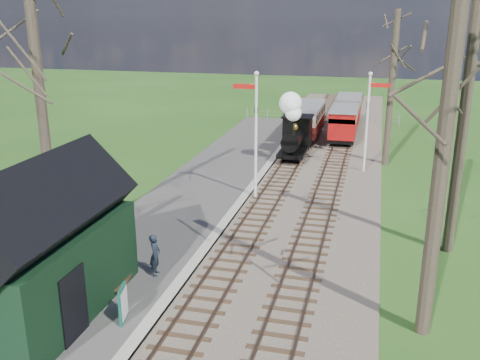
# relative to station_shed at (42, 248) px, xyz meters

# --- Properties ---
(distant_hills) EXTENTS (114.40, 48.00, 22.02)m
(distant_hills) POSITION_rel_station_shed_xyz_m (5.70, 60.38, -18.47)
(distant_hills) COLOR #385B23
(distant_hills) RESTS_ON ground
(ballast_bed) EXTENTS (8.00, 60.00, 0.10)m
(ballast_bed) POSITION_rel_station_shed_xyz_m (5.60, 18.00, -2.22)
(ballast_bed) COLOR brown
(ballast_bed) RESTS_ON ground
(track_near) EXTENTS (1.60, 60.00, 0.15)m
(track_near) POSITION_rel_station_shed_xyz_m (4.30, 18.00, -2.17)
(track_near) COLOR brown
(track_near) RESTS_ON ground
(track_far) EXTENTS (1.60, 60.00, 0.15)m
(track_far) POSITION_rel_station_shed_xyz_m (6.90, 18.00, -2.17)
(track_far) COLOR brown
(track_far) RESTS_ON ground
(platform) EXTENTS (5.00, 44.00, 0.20)m
(platform) POSITION_rel_station_shed_xyz_m (0.80, 10.00, -2.17)
(platform) COLOR #474442
(platform) RESTS_ON ground
(coping_strip) EXTENTS (0.40, 44.00, 0.21)m
(coping_strip) POSITION_rel_station_shed_xyz_m (3.10, 10.00, -2.16)
(coping_strip) COLOR #B2AD9E
(coping_strip) RESTS_ON ground
(station_shed) EXTENTS (3.25, 6.30, 4.78)m
(station_shed) POSITION_rel_station_shed_xyz_m (0.00, 0.00, 0.00)
(station_shed) COLOR black
(station_shed) RESTS_ON platform
(semaphore_near) EXTENTS (1.22, 0.24, 6.22)m
(semaphore_near) POSITION_rel_station_shed_xyz_m (3.53, 12.00, 1.35)
(semaphore_near) COLOR silver
(semaphore_near) RESTS_ON ground
(semaphore_far) EXTENTS (1.22, 0.24, 5.72)m
(semaphore_far) POSITION_rel_station_shed_xyz_m (8.67, 18.00, 1.08)
(semaphore_far) COLOR silver
(semaphore_far) RESTS_ON ground
(bare_trees) EXTENTS (15.51, 22.39, 12.00)m
(bare_trees) POSITION_rel_station_shed_xyz_m (5.63, 6.10, 2.94)
(bare_trees) COLOR #382D23
(bare_trees) RESTS_ON ground
(fence_line) EXTENTS (12.60, 0.08, 1.00)m
(fence_line) POSITION_rel_station_shed_xyz_m (4.60, 32.00, -1.72)
(fence_line) COLOR slate
(fence_line) RESTS_ON ground
(locomotive) EXTENTS (1.69, 3.95, 4.23)m
(locomotive) POSITION_rel_station_shed_xyz_m (4.29, 19.70, -0.31)
(locomotive) COLOR black
(locomotive) RESTS_ON ground
(coach) EXTENTS (1.97, 6.76, 2.08)m
(coach) POSITION_rel_station_shed_xyz_m (4.30, 25.76, -0.83)
(coach) COLOR black
(coach) RESTS_ON ground
(red_carriage_a) EXTENTS (1.88, 4.66, 1.98)m
(red_carriage_a) POSITION_rel_station_shed_xyz_m (6.90, 25.35, -0.88)
(red_carriage_a) COLOR black
(red_carriage_a) RESTS_ON ground
(red_carriage_b) EXTENTS (1.88, 4.66, 1.98)m
(red_carriage_b) POSITION_rel_station_shed_xyz_m (6.90, 30.85, -0.88)
(red_carriage_b) COLOR black
(red_carriage_b) RESTS_ON ground
(sign_board) EXTENTS (0.24, 0.74, 1.08)m
(sign_board) POSITION_rel_station_shed_xyz_m (2.38, 0.12, -1.53)
(sign_board) COLOR #104B3C
(sign_board) RESTS_ON platform
(bench) EXTENTS (0.65, 1.29, 0.71)m
(bench) POSITION_rel_station_shed_xyz_m (1.39, 1.85, -1.73)
(bench) COLOR #432A18
(bench) RESTS_ON platform
(person) EXTENTS (0.43, 0.58, 1.47)m
(person) POSITION_rel_station_shed_xyz_m (2.15, 3.01, -1.33)
(person) COLOR #1A222F
(person) RESTS_ON platform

